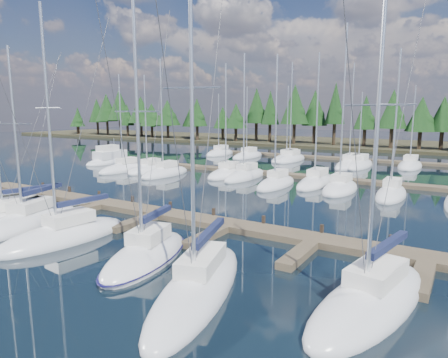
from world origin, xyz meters
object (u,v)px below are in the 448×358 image
Objects in this scene: front_sailboat_4 at (146,255)px; front_sailboat_6 at (371,300)px; front_sailboat_1 at (11,219)px; motor_yacht_left at (110,160)px; front_sailboat_3 at (64,236)px; front_sailboat_5 at (198,287)px; front_sailboat_2 at (29,221)px; main_dock at (156,215)px.

front_sailboat_4 is 0.97× the size of front_sailboat_6.
front_sailboat_1 is 1.44× the size of motor_yacht_left.
motor_yacht_left is (-25.58, 27.28, 0.20)m from front_sailboat_3.
front_sailboat_1 is 24.45m from front_sailboat_6.
front_sailboat_6 is at bearing 3.36° from front_sailboat_3.
front_sailboat_3 reaches higher than front_sailboat_1.
front_sailboat_1 is at bearing 173.06° from front_sailboat_5.
front_sailboat_2 is at bearing 171.53° from front_sailboat_5.
front_sailboat_4 is at bearing -40.20° from motor_yacht_left.
main_dock is at bearing 160.35° from front_sailboat_6.
front_sailboat_2 is at bearing -179.38° from front_sailboat_6.
motor_yacht_left is at bearing 127.95° from front_sailboat_2.
front_sailboat_6 is (22.74, 0.25, 0.01)m from front_sailboat_2.
main_dock is 8.61m from front_sailboat_4.
front_sailboat_5 reaches higher than main_dock.
main_dock is 3.40× the size of front_sailboat_1.
front_sailboat_2 reaches higher than motor_yacht_left.
front_sailboat_4 is (13.22, -0.47, 0.02)m from front_sailboat_1.
front_sailboat_2 is (-6.26, -6.13, 0.07)m from main_dock.
front_sailboat_6 reaches higher than front_sailboat_2.
front_sailboat_4 is at bearing 0.91° from front_sailboat_3.
front_sailboat_5 is (16.09, -2.40, 0.02)m from front_sailboat_2.
front_sailboat_5 is 1.76× the size of motor_yacht_left.
front_sailboat_2 is 22.74m from front_sailboat_6.
front_sailboat_3 is at bearing -9.23° from front_sailboat_2.
main_dock is at bearing -37.10° from motor_yacht_left.
front_sailboat_5 is 46.73m from motor_yacht_left.
front_sailboat_1 is 0.88× the size of front_sailboat_6.
front_sailboat_1 is at bearing 175.09° from front_sailboat_3.
main_dock is at bearing 44.38° from front_sailboat_2.
front_sailboat_4 is at bearing -2.02° from front_sailboat_1.
motor_yacht_left reaches higher than main_dock.
front_sailboat_6 reaches higher than main_dock.
front_sailboat_3 is 11.28m from front_sailboat_5.
front_sailboat_5 is at bearing -20.37° from front_sailboat_4.
front_sailboat_6 reaches higher than front_sailboat_1.
front_sailboat_5 is at bearing -40.93° from main_dock.
main_dock is 13.01m from front_sailboat_5.
front_sailboat_1 is at bearing -54.65° from motor_yacht_left.
front_sailboat_4 is at bearing -175.21° from front_sailboat_6.
motor_yacht_left is (-26.92, 20.35, 0.29)m from main_dock.
front_sailboat_6 reaches higher than motor_yacht_left.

